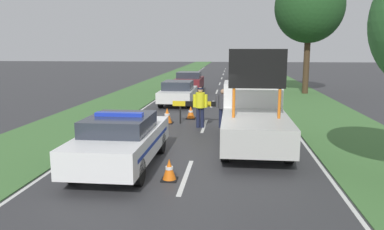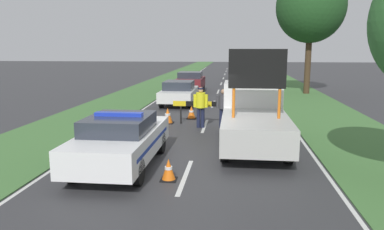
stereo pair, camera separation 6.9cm
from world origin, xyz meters
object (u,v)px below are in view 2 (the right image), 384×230
object	(u,v)px
traffic_cone_near_truck	(191,112)
queued_car_van_white	(179,92)
roadside_tree_near_left	(311,7)
traffic_cone_near_police	(168,116)
queued_car_sedan_black	(240,72)
road_barrier	(212,105)
queued_car_hatch_blue	(244,76)
pedestrian_civilian	(223,105)
work_truck	(254,116)
traffic_cone_centre_front	(169,170)
queued_car_wagon_maroon	(190,81)
police_officer	(201,104)
police_car	(121,140)

from	to	relation	value
traffic_cone_near_truck	queued_car_van_white	bearing A→B (deg)	105.61
roadside_tree_near_left	traffic_cone_near_police	bearing A→B (deg)	-124.52
traffic_cone_near_truck	queued_car_sedan_black	bearing A→B (deg)	83.79
road_barrier	queued_car_hatch_blue	distance (m)	17.99
queued_car_sedan_black	traffic_cone_near_police	bearing A→B (deg)	81.99
pedestrian_civilian	queued_car_hatch_blue	distance (m)	18.62
traffic_cone_near_truck	work_truck	bearing A→B (deg)	-59.74
work_truck	traffic_cone_centre_front	distance (m)	4.47
pedestrian_civilian	queued_car_wagon_maroon	bearing A→B (deg)	78.14
road_barrier	work_truck	bearing A→B (deg)	-70.66
police_officer	queued_car_van_white	world-z (taller)	police_officer
police_officer	pedestrian_civilian	bearing A→B (deg)	-157.45
traffic_cone_near_police	queued_car_sedan_black	bearing A→B (deg)	81.99
police_car	queued_car_hatch_blue	bearing A→B (deg)	82.16
police_car	work_truck	distance (m)	4.70
pedestrian_civilian	roadside_tree_near_left	size ratio (longest dim) A/B	0.19
police_car	road_barrier	size ratio (longest dim) A/B	1.38
queued_car_van_white	queued_car_hatch_blue	size ratio (longest dim) A/B	1.00
queued_car_van_white	queued_car_sedan_black	bearing A→B (deg)	-101.21
traffic_cone_centre_front	queued_car_van_white	world-z (taller)	queued_car_van_white
work_truck	pedestrian_civilian	xyz separation A→B (m)	(-1.10, 2.67, -0.06)
police_officer	queued_car_wagon_maroon	world-z (taller)	police_officer
police_officer	queued_car_hatch_blue	world-z (taller)	police_officer
traffic_cone_near_police	roadside_tree_near_left	world-z (taller)	roadside_tree_near_left
roadside_tree_near_left	queued_car_hatch_blue	bearing A→B (deg)	125.18
traffic_cone_near_truck	queued_car_sedan_black	world-z (taller)	queued_car_sedan_black
traffic_cone_near_police	traffic_cone_centre_front	size ratio (longest dim) A/B	1.24
road_barrier	roadside_tree_near_left	xyz separation A→B (m)	(6.15, 11.76, 5.27)
road_barrier	traffic_cone_near_truck	world-z (taller)	road_barrier
police_car	queued_car_sedan_black	size ratio (longest dim) A/B	1.18
queued_car_wagon_maroon	road_barrier	bearing A→B (deg)	101.09
traffic_cone_near_truck	queued_car_van_white	distance (m)	4.57
road_barrier	queued_car_van_white	size ratio (longest dim) A/B	0.78
police_car	roadside_tree_near_left	distance (m)	20.44
queued_car_van_white	police_officer	bearing A→B (deg)	106.16
police_car	roadside_tree_near_left	world-z (taller)	roadside_tree_near_left
police_car	roadside_tree_near_left	bearing A→B (deg)	66.67
police_car	work_truck	world-z (taller)	work_truck
traffic_cone_near_truck	queued_car_hatch_blue	size ratio (longest dim) A/B	0.14
traffic_cone_near_truck	roadside_tree_near_left	size ratio (longest dim) A/B	0.07
traffic_cone_near_police	road_barrier	bearing A→B (deg)	-0.18
police_car	traffic_cone_near_truck	world-z (taller)	police_car
work_truck	pedestrian_civilian	size ratio (longest dim) A/B	3.29
traffic_cone_near_police	queued_car_hatch_blue	distance (m)	18.29
traffic_cone_centre_front	police_officer	bearing A→B (deg)	87.98
police_car	pedestrian_civilian	xyz separation A→B (m)	(2.67, 5.47, 0.19)
pedestrian_civilian	queued_car_hatch_blue	xyz separation A→B (m)	(1.30, 18.57, -0.12)
traffic_cone_near_police	traffic_cone_centre_front	distance (m)	7.25
traffic_cone_centre_front	queued_car_hatch_blue	xyz separation A→B (m)	(2.46, 25.03, 0.55)
work_truck	queued_car_hatch_blue	world-z (taller)	work_truck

